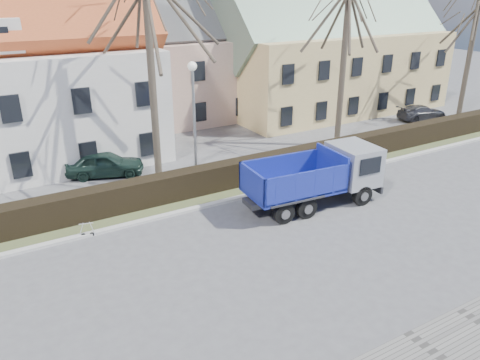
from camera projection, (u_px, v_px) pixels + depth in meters
ground at (286, 244)px, 18.40m from camera, size 120.00×120.00×0.00m
curb_far at (230, 200)px, 22.05m from camera, size 80.00×0.30×0.12m
grass_strip at (214, 188)px, 23.33m from camera, size 80.00×3.00×0.10m
hedge at (216, 179)px, 22.94m from camera, size 60.00×0.90×1.30m
building_pink at (175, 65)px, 34.68m from camera, size 10.80×8.80×8.00m
building_yellow at (327, 55)px, 37.79m from camera, size 18.80×10.80×8.50m
tree_1 at (150, 57)px, 21.82m from camera, size 9.20×9.20×12.65m
tree_2 at (344, 57)px, 27.74m from camera, size 8.00×8.00×11.00m
tree_3 at (471, 49)px, 33.44m from camera, size 7.60×7.60×10.45m
dump_truck at (309, 179)px, 21.11m from camera, size 6.85×3.00×2.67m
streetlight at (195, 126)px, 22.52m from camera, size 0.49×0.49×6.29m
cart_frame at (81, 230)px, 18.73m from camera, size 0.86×0.62×0.71m
parked_car_a at (105, 164)px, 24.77m from camera, size 4.30×2.88×1.36m
parked_car_b at (422, 113)px, 35.27m from camera, size 4.08×2.33×1.11m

